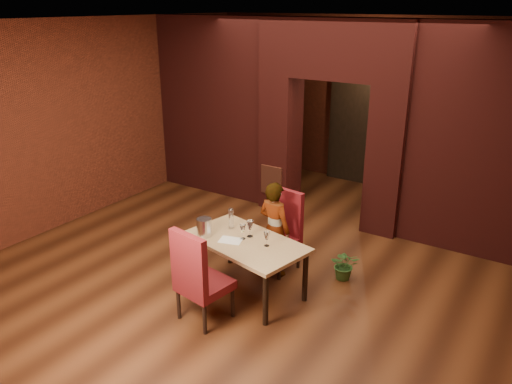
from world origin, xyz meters
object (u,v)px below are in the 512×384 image
wine_glass_b (250,229)px  potted_plant (345,265)px  person_seated (274,229)px  wine_glass_c (267,239)px  wine_bucket (204,227)px  wine_glass_a (243,232)px  water_bottle (231,218)px  dining_table (246,266)px  chair_near (204,274)px  chair_far (277,232)px

wine_glass_b → potted_plant: size_ratio=0.52×
person_seated → wine_glass_c: 0.61m
wine_glass_c → wine_bucket: (-0.79, -0.19, 0.02)m
wine_glass_a → water_bottle: water_bottle is taller
dining_table → wine_bucket: wine_bucket is taller
wine_glass_b → wine_glass_c: (0.31, -0.10, -0.02)m
person_seated → potted_plant: bearing=-149.5°
person_seated → wine_glass_b: size_ratio=6.07×
dining_table → wine_glass_b: size_ratio=7.01×
wine_glass_c → water_bottle: bearing=164.6°
chair_near → wine_glass_a: (0.01, 0.75, 0.22)m
chair_far → potted_plant: (0.88, 0.25, -0.34)m
person_seated → wine_glass_a: bearing=85.2°
wine_glass_b → wine_bucket: 0.56m
wine_glass_a → wine_glass_c: bearing=-0.0°
wine_glass_b → wine_glass_a: bearing=-110.6°
person_seated → potted_plant: 1.03m
person_seated → potted_plant: (0.86, 0.36, -0.44)m
water_bottle → wine_bucket: bearing=-112.2°
chair_far → person_seated: (0.02, -0.12, 0.10)m
wine_glass_b → person_seated: bearing=79.7°
chair_far → water_bottle: chair_far is taller
wine_glass_b → wine_glass_c: wine_glass_b is taller
wine_bucket → dining_table: bearing=18.6°
wine_glass_a → water_bottle: bearing=149.4°
chair_far → wine_glass_a: (-0.10, -0.67, 0.25)m
dining_table → chair_far: chair_far is taller
wine_glass_a → wine_bucket: bearing=-157.4°
dining_table → person_seated: (0.07, 0.57, 0.30)m
chair_near → wine_glass_b: (0.05, 0.85, 0.24)m
dining_table → chair_near: chair_near is taller
dining_table → chair_near: bearing=-83.0°
dining_table → chair_far: (0.04, 0.69, 0.19)m
dining_table → wine_glass_a: (-0.05, 0.02, 0.44)m
chair_near → wine_glass_b: size_ratio=5.35×
wine_glass_a → wine_glass_b: 0.11m
wine_glass_c → chair_far: bearing=110.3°
wine_bucket → water_bottle: 0.39m
wine_bucket → wine_glass_c: bearing=13.2°
wine_glass_b → water_bottle: bearing=167.5°
chair_far → person_seated: 0.16m
chair_near → wine_glass_a: 0.78m
wine_bucket → potted_plant: size_ratio=0.56×
person_seated → wine_glass_c: bearing=119.6°
wine_bucket → potted_plant: 1.90m
wine_glass_b → wine_glass_c: size_ratio=1.17×
person_seated → chair_near: bearing=91.9°
chair_far → wine_bucket: bearing=-114.2°
chair_far → potted_plant: 0.98m
dining_table → person_seated: size_ratio=1.15×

